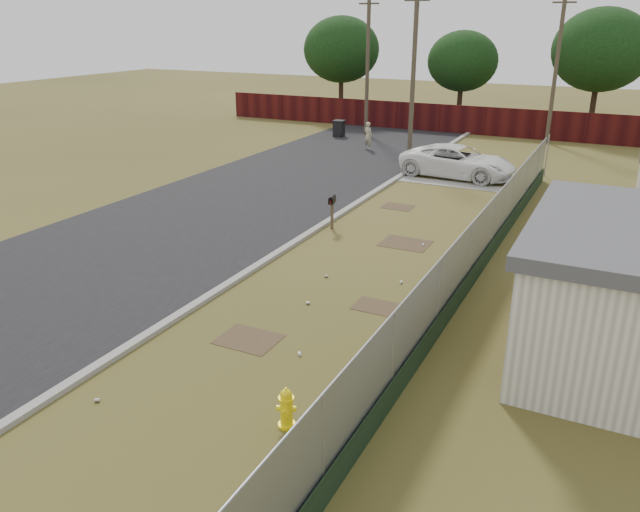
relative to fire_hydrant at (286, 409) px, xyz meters
The scene contains 12 objects.
ground 7.69m from the fire_hydrant, 102.26° to the left, with size 120.00×120.00×0.00m, color brown.
street 17.68m from the fire_hydrant, 118.33° to the left, with size 15.10×60.00×0.12m.
chainlink_fence 8.67m from the fire_hydrant, 80.10° to the left, with size 0.10×27.06×2.02m.
privacy_fence 33.40m from the fire_hydrant, 103.21° to the left, with size 30.00×0.12×1.80m, color #3F0E0D.
utility_poles 28.99m from the fire_hydrant, 100.65° to the left, with size 12.60×8.24×9.00m.
horizon_trees 31.36m from the fire_hydrant, 91.46° to the left, with size 33.32×31.94×7.78m.
fire_hydrant is the anchor object (origin of this frame).
mailbox 11.68m from the fire_hydrant, 111.27° to the left, with size 0.28×0.53×1.22m.
pickup_truck 20.66m from the fire_hydrant, 96.22° to the left, with size 2.46×5.34×1.48m, color white.
pedestrian 26.29m from the fire_hydrant, 109.04° to the left, with size 0.57×0.38×1.57m, color tan.
trash_bin 30.29m from the fire_hydrant, 112.95° to the left, with size 0.69×0.74×1.03m.
scattered_litter 5.41m from the fire_hydrant, 108.53° to the left, with size 3.48×11.62×0.07m.
Camera 1 is at (6.47, -15.86, 7.05)m, focal length 35.00 mm.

